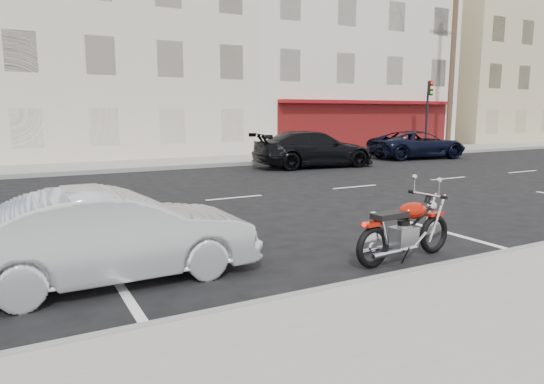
{
  "coord_description": "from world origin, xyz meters",
  "views": [
    {
      "loc": [
        -7.11,
        -11.6,
        2.24
      ],
      "look_at": [
        -2.97,
        -3.91,
        0.8
      ],
      "focal_mm": 32.0,
      "sensor_mm": 36.0,
      "label": 1
    }
  ],
  "objects_px": {
    "utility_pole": "(452,68)",
    "sedan_silver": "(114,235)",
    "traffic_light": "(428,106)",
    "fire_hydrant": "(404,144)",
    "motorcycle": "(435,225)",
    "suv_far": "(418,145)",
    "car_far": "(314,149)"
  },
  "relations": [
    {
      "from": "utility_pole",
      "to": "traffic_light",
      "type": "height_order",
      "value": "utility_pole"
    },
    {
      "from": "sedan_silver",
      "to": "suv_far",
      "type": "relative_size",
      "value": 0.79
    },
    {
      "from": "utility_pole",
      "to": "sedan_silver",
      "type": "height_order",
      "value": "utility_pole"
    },
    {
      "from": "traffic_light",
      "to": "car_far",
      "type": "relative_size",
      "value": 0.75
    },
    {
      "from": "utility_pole",
      "to": "fire_hydrant",
      "type": "bearing_deg",
      "value": -178.36
    },
    {
      "from": "utility_pole",
      "to": "fire_hydrant",
      "type": "distance_m",
      "value": 5.48
    },
    {
      "from": "motorcycle",
      "to": "car_far",
      "type": "distance_m",
      "value": 12.4
    },
    {
      "from": "motorcycle",
      "to": "suv_far",
      "type": "height_order",
      "value": "suv_far"
    },
    {
      "from": "utility_pole",
      "to": "suv_far",
      "type": "distance_m",
      "value": 7.01
    },
    {
      "from": "utility_pole",
      "to": "suv_far",
      "type": "xyz_separation_m",
      "value": [
        -5.05,
        -2.65,
        -4.07
      ]
    },
    {
      "from": "motorcycle",
      "to": "utility_pole",
      "type": "bearing_deg",
      "value": 36.21
    },
    {
      "from": "traffic_light",
      "to": "motorcycle",
      "type": "relative_size",
      "value": 1.91
    },
    {
      "from": "utility_pole",
      "to": "traffic_light",
      "type": "bearing_deg",
      "value": -172.39
    },
    {
      "from": "sedan_silver",
      "to": "traffic_light",
      "type": "bearing_deg",
      "value": -56.14
    },
    {
      "from": "motorcycle",
      "to": "suv_far",
      "type": "distance_m",
      "value": 16.85
    },
    {
      "from": "fire_hydrant",
      "to": "sedan_silver",
      "type": "relative_size",
      "value": 0.19
    },
    {
      "from": "car_far",
      "to": "traffic_light",
      "type": "bearing_deg",
      "value": -66.18
    },
    {
      "from": "car_far",
      "to": "fire_hydrant",
      "type": "bearing_deg",
      "value": -62.07
    },
    {
      "from": "traffic_light",
      "to": "utility_pole",
      "type": "bearing_deg",
      "value": 7.61
    },
    {
      "from": "traffic_light",
      "to": "motorcycle",
      "type": "height_order",
      "value": "traffic_light"
    },
    {
      "from": "utility_pole",
      "to": "car_far",
      "type": "bearing_deg",
      "value": -163.36
    },
    {
      "from": "fire_hydrant",
      "to": "car_far",
      "type": "relative_size",
      "value": 0.14
    },
    {
      "from": "fire_hydrant",
      "to": "motorcycle",
      "type": "bearing_deg",
      "value": -132.01
    },
    {
      "from": "traffic_light",
      "to": "motorcycle",
      "type": "distance_m",
      "value": 20.79
    },
    {
      "from": "traffic_light",
      "to": "sedan_silver",
      "type": "xyz_separation_m",
      "value": [
        -19.5,
        -13.43,
        -1.93
      ]
    },
    {
      "from": "sedan_silver",
      "to": "suv_far",
      "type": "distance_m",
      "value": 19.82
    },
    {
      "from": "suv_far",
      "to": "fire_hydrant",
      "type": "bearing_deg",
      "value": -23.85
    },
    {
      "from": "fire_hydrant",
      "to": "sedan_silver",
      "type": "height_order",
      "value": "sedan_silver"
    },
    {
      "from": "motorcycle",
      "to": "suv_far",
      "type": "bearing_deg",
      "value": 40.83
    },
    {
      "from": "utility_pole",
      "to": "car_far",
      "type": "height_order",
      "value": "utility_pole"
    },
    {
      "from": "sedan_silver",
      "to": "car_far",
      "type": "distance_m",
      "value": 14.19
    },
    {
      "from": "fire_hydrant",
      "to": "traffic_light",
      "type": "bearing_deg",
      "value": -6.36
    }
  ]
}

